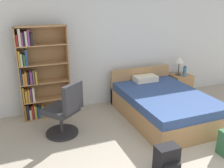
# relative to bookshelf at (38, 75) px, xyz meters

# --- Properties ---
(wall_back) EXTENTS (9.00, 0.06, 2.60)m
(wall_back) POSITION_rel_bookshelf_xyz_m (1.61, 0.25, 0.43)
(wall_back) COLOR silver
(wall_back) RESTS_ON ground_plane
(bookshelf) EXTENTS (0.93, 0.27, 1.79)m
(bookshelf) POSITION_rel_bookshelf_xyz_m (0.00, 0.00, 0.00)
(bookshelf) COLOR #AD7F51
(bookshelf) RESTS_ON ground_plane
(bed) EXTENTS (1.43, 2.07, 0.78)m
(bed) POSITION_rel_bookshelf_xyz_m (2.23, -0.90, -0.59)
(bed) COLOR #AD7F51
(bed) RESTS_ON ground_plane
(office_chair) EXTENTS (0.71, 0.72, 0.97)m
(office_chair) POSITION_rel_bookshelf_xyz_m (0.30, -0.89, -0.43)
(office_chair) COLOR #232326
(office_chair) RESTS_ON ground_plane
(nightstand) EXTENTS (0.47, 0.44, 0.51)m
(nightstand) POSITION_rel_bookshelf_xyz_m (3.29, -0.03, -0.61)
(nightstand) COLOR #AD7F51
(nightstand) RESTS_ON ground_plane
(table_lamp) EXTENTS (0.22, 0.22, 0.45)m
(table_lamp) POSITION_rel_bookshelf_xyz_m (3.23, 0.00, -0.01)
(table_lamp) COLOR #333333
(table_lamp) RESTS_ON nightstand
(water_bottle) EXTENTS (0.08, 0.08, 0.24)m
(water_bottle) POSITION_rel_bookshelf_xyz_m (3.31, -0.13, -0.24)
(water_bottle) COLOR teal
(water_bottle) RESTS_ON nightstand
(backpack_black) EXTENTS (0.31, 0.27, 0.39)m
(backpack_black) POSITION_rel_bookshelf_xyz_m (1.38, -2.36, -0.68)
(backpack_black) COLOR black
(backpack_black) RESTS_ON ground_plane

